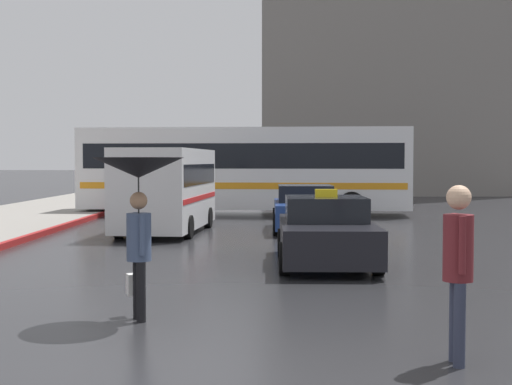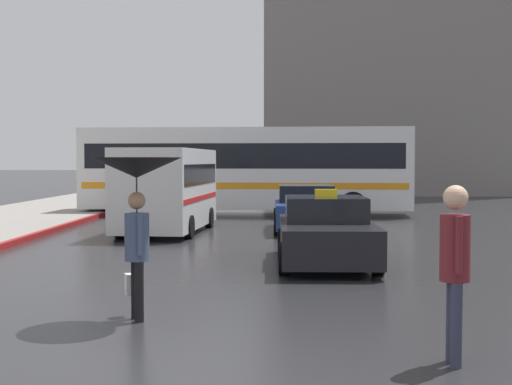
# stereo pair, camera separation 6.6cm
# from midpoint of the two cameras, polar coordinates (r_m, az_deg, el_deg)

# --- Properties ---
(taxi) EXTENTS (1.91, 4.09, 1.51)m
(taxi) POSITION_cam_midpoint_polar(r_m,az_deg,el_deg) (14.38, 5.73, -3.24)
(taxi) COLOR black
(taxi) RESTS_ON ground_plane
(sedan_red) EXTENTS (1.91, 4.02, 1.35)m
(sedan_red) POSITION_cam_midpoint_polar(r_m,az_deg,el_deg) (21.19, 4.11, -1.38)
(sedan_red) COLOR navy
(sedan_red) RESTS_ON ground_plane
(ambulance_van) EXTENTS (2.42, 5.41, 2.42)m
(ambulance_van) POSITION_cam_midpoint_polar(r_m,az_deg,el_deg) (20.75, -7.02, 0.50)
(ambulance_van) COLOR silver
(ambulance_van) RESTS_ON ground_plane
(city_bus) EXTENTS (12.62, 3.36, 3.32)m
(city_bus) POSITION_cam_midpoint_polar(r_m,az_deg,el_deg) (27.34, -0.78, 2.06)
(city_bus) COLOR silver
(city_bus) RESTS_ON ground_plane
(pedestrian_with_umbrella) EXTENTS (1.18, 1.18, 2.12)m
(pedestrian_with_umbrella) POSITION_cam_midpoint_polar(r_m,az_deg,el_deg) (9.34, -9.34, 0.56)
(pedestrian_with_umbrella) COLOR black
(pedestrian_with_umbrella) RESTS_ON ground_plane
(pedestrian_man) EXTENTS (0.32, 0.46, 1.84)m
(pedestrian_man) POSITION_cam_midpoint_polar(r_m,az_deg,el_deg) (7.54, 15.87, -5.03)
(pedestrian_man) COLOR #2D3347
(pedestrian_man) RESTS_ON ground_plane
(building_tower_near) EXTENTS (15.70, 8.78, 24.31)m
(building_tower_near) POSITION_cam_midpoint_polar(r_m,az_deg,el_deg) (47.43, 10.60, 14.78)
(building_tower_near) COLOR gray
(building_tower_near) RESTS_ON ground_plane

